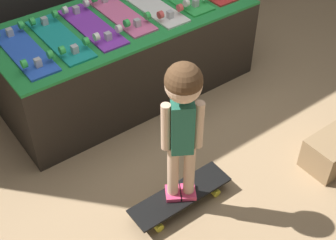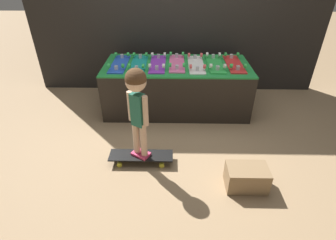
{
  "view_description": "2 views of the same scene",
  "coord_description": "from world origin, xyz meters",
  "px_view_note": "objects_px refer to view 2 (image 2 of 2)",
  "views": [
    {
      "loc": [
        -1.51,
        -2.09,
        2.29
      ],
      "look_at": [
        -0.23,
        -0.37,
        0.38
      ],
      "focal_mm": 50.0,
      "sensor_mm": 36.0,
      "label": 1
    },
    {
      "loc": [
        -0.05,
        -2.78,
        1.85
      ],
      "look_at": [
        -0.1,
        -0.36,
        0.31
      ],
      "focal_mm": 28.0,
      "sensor_mm": 36.0,
      "label": 2
    }
  ],
  "objects_px": {
    "skateboard_red_on_rack": "(234,63)",
    "storage_box": "(246,177)",
    "skateboard_pink_on_rack": "(177,63)",
    "child": "(137,98)",
    "skateboard_teal_on_rack": "(139,63)",
    "skateboard_on_floor": "(141,156)",
    "skateboard_purple_on_rack": "(158,63)",
    "skateboard_blue_on_rack": "(120,63)",
    "skateboard_green_on_rack": "(215,63)",
    "skateboard_white_on_rack": "(196,64)"
  },
  "relations": [
    {
      "from": "skateboard_purple_on_rack",
      "to": "skateboard_on_floor",
      "type": "xyz_separation_m",
      "value": [
        -0.12,
        -1.17,
        -0.58
      ]
    },
    {
      "from": "skateboard_green_on_rack",
      "to": "skateboard_on_floor",
      "type": "height_order",
      "value": "skateboard_green_on_rack"
    },
    {
      "from": "skateboard_on_floor",
      "to": "skateboard_green_on_rack",
      "type": "bearing_deg",
      "value": 53.67
    },
    {
      "from": "skateboard_teal_on_rack",
      "to": "skateboard_white_on_rack",
      "type": "xyz_separation_m",
      "value": [
        0.75,
        -0.01,
        0.0
      ]
    },
    {
      "from": "skateboard_teal_on_rack",
      "to": "skateboard_on_floor",
      "type": "xyz_separation_m",
      "value": [
        0.13,
        -1.16,
        -0.58
      ]
    },
    {
      "from": "skateboard_teal_on_rack",
      "to": "skateboard_white_on_rack",
      "type": "distance_m",
      "value": 0.75
    },
    {
      "from": "skateboard_blue_on_rack",
      "to": "skateboard_teal_on_rack",
      "type": "distance_m",
      "value": 0.25
    },
    {
      "from": "skateboard_teal_on_rack",
      "to": "skateboard_on_floor",
      "type": "distance_m",
      "value": 1.3
    },
    {
      "from": "skateboard_teal_on_rack",
      "to": "skateboard_purple_on_rack",
      "type": "xyz_separation_m",
      "value": [
        0.25,
        0.01,
        0.0
      ]
    },
    {
      "from": "skateboard_green_on_rack",
      "to": "storage_box",
      "type": "distance_m",
      "value": 1.61
    },
    {
      "from": "skateboard_white_on_rack",
      "to": "skateboard_green_on_rack",
      "type": "distance_m",
      "value": 0.25
    },
    {
      "from": "skateboard_purple_on_rack",
      "to": "child",
      "type": "relative_size",
      "value": 0.7
    },
    {
      "from": "skateboard_white_on_rack",
      "to": "skateboard_red_on_rack",
      "type": "xyz_separation_m",
      "value": [
        0.5,
        0.03,
        0.0
      ]
    },
    {
      "from": "skateboard_blue_on_rack",
      "to": "skateboard_white_on_rack",
      "type": "xyz_separation_m",
      "value": [
        0.99,
        -0.01,
        0.0
      ]
    },
    {
      "from": "skateboard_teal_on_rack",
      "to": "skateboard_pink_on_rack",
      "type": "distance_m",
      "value": 0.5
    },
    {
      "from": "skateboard_blue_on_rack",
      "to": "skateboard_green_on_rack",
      "type": "relative_size",
      "value": 1.0
    },
    {
      "from": "skateboard_white_on_rack",
      "to": "child",
      "type": "bearing_deg",
      "value": -118.25
    },
    {
      "from": "skateboard_pink_on_rack",
      "to": "skateboard_white_on_rack",
      "type": "relative_size",
      "value": 1.0
    },
    {
      "from": "skateboard_teal_on_rack",
      "to": "skateboard_on_floor",
      "type": "height_order",
      "value": "skateboard_teal_on_rack"
    },
    {
      "from": "skateboard_blue_on_rack",
      "to": "skateboard_red_on_rack",
      "type": "height_order",
      "value": "same"
    },
    {
      "from": "skateboard_pink_on_rack",
      "to": "child",
      "type": "relative_size",
      "value": 0.7
    },
    {
      "from": "skateboard_pink_on_rack",
      "to": "skateboard_blue_on_rack",
      "type": "bearing_deg",
      "value": -177.24
    },
    {
      "from": "skateboard_pink_on_rack",
      "to": "skateboard_red_on_rack",
      "type": "height_order",
      "value": "same"
    },
    {
      "from": "skateboard_white_on_rack",
      "to": "skateboard_green_on_rack",
      "type": "relative_size",
      "value": 1.0
    },
    {
      "from": "skateboard_purple_on_rack",
      "to": "skateboard_green_on_rack",
      "type": "xyz_separation_m",
      "value": [
        0.75,
        0.01,
        0.0
      ]
    },
    {
      "from": "skateboard_red_on_rack",
      "to": "skateboard_teal_on_rack",
      "type": "bearing_deg",
      "value": -178.72
    },
    {
      "from": "skateboard_green_on_rack",
      "to": "skateboard_on_floor",
      "type": "xyz_separation_m",
      "value": [
        -0.87,
        -1.18,
        -0.58
      ]
    },
    {
      "from": "storage_box",
      "to": "skateboard_green_on_rack",
      "type": "bearing_deg",
      "value": 95.42
    },
    {
      "from": "skateboard_blue_on_rack",
      "to": "skateboard_red_on_rack",
      "type": "xyz_separation_m",
      "value": [
        1.49,
        0.03,
        0.0
      ]
    },
    {
      "from": "child",
      "to": "skateboard_green_on_rack",
      "type": "bearing_deg",
      "value": 84.74
    },
    {
      "from": "skateboard_red_on_rack",
      "to": "storage_box",
      "type": "height_order",
      "value": "skateboard_red_on_rack"
    },
    {
      "from": "skateboard_blue_on_rack",
      "to": "child",
      "type": "relative_size",
      "value": 0.7
    },
    {
      "from": "storage_box",
      "to": "child",
      "type": "bearing_deg",
      "value": 162.25
    },
    {
      "from": "skateboard_green_on_rack",
      "to": "skateboard_purple_on_rack",
      "type": "bearing_deg",
      "value": -179.04
    },
    {
      "from": "skateboard_pink_on_rack",
      "to": "storage_box",
      "type": "xyz_separation_m",
      "value": [
        0.64,
        -1.52,
        -0.54
      ]
    },
    {
      "from": "skateboard_purple_on_rack",
      "to": "child",
      "type": "distance_m",
      "value": 1.18
    },
    {
      "from": "skateboard_white_on_rack",
      "to": "skateboard_green_on_rack",
      "type": "xyz_separation_m",
      "value": [
        0.25,
        0.03,
        0.0
      ]
    },
    {
      "from": "skateboard_red_on_rack",
      "to": "child",
      "type": "bearing_deg",
      "value": -133.26
    },
    {
      "from": "skateboard_pink_on_rack",
      "to": "skateboard_red_on_rack",
      "type": "bearing_deg",
      "value": -0.75
    },
    {
      "from": "skateboard_teal_on_rack",
      "to": "child",
      "type": "height_order",
      "value": "child"
    },
    {
      "from": "skateboard_purple_on_rack",
      "to": "storage_box",
      "type": "bearing_deg",
      "value": -59.24
    },
    {
      "from": "skateboard_teal_on_rack",
      "to": "skateboard_white_on_rack",
      "type": "bearing_deg",
      "value": -0.4
    },
    {
      "from": "skateboard_blue_on_rack",
      "to": "skateboard_red_on_rack",
      "type": "distance_m",
      "value": 1.49
    },
    {
      "from": "skateboard_on_floor",
      "to": "child",
      "type": "distance_m",
      "value": 0.68
    },
    {
      "from": "child",
      "to": "skateboard_white_on_rack",
      "type": "bearing_deg",
      "value": 92.82
    },
    {
      "from": "skateboard_blue_on_rack",
      "to": "skateboard_pink_on_rack",
      "type": "bearing_deg",
      "value": 2.76
    },
    {
      "from": "skateboard_purple_on_rack",
      "to": "skateboard_on_floor",
      "type": "height_order",
      "value": "skateboard_purple_on_rack"
    },
    {
      "from": "skateboard_on_floor",
      "to": "child",
      "type": "bearing_deg",
      "value": 116.57
    },
    {
      "from": "skateboard_green_on_rack",
      "to": "skateboard_red_on_rack",
      "type": "height_order",
      "value": "same"
    },
    {
      "from": "skateboard_purple_on_rack",
      "to": "skateboard_teal_on_rack",
      "type": "bearing_deg",
      "value": -177.88
    }
  ]
}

